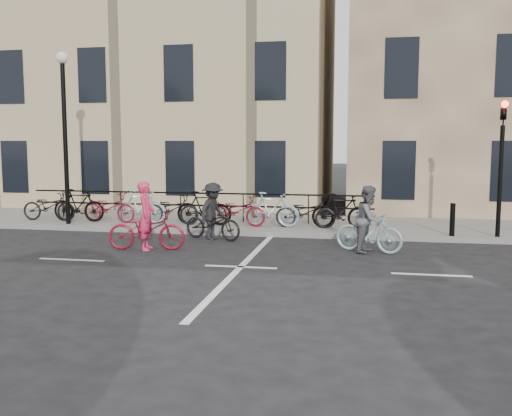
% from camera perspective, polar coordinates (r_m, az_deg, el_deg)
% --- Properties ---
extents(ground, '(120.00, 120.00, 0.00)m').
position_cam_1_polar(ground, '(12.48, -1.54, -5.93)').
color(ground, black).
rests_on(ground, ground).
extents(sidewalk, '(46.00, 4.00, 0.15)m').
position_cam_1_polar(sidewalk, '(19.26, -9.39, -1.32)').
color(sidewalk, slate).
rests_on(sidewalk, ground).
extents(building_west, '(20.00, 10.00, 10.00)m').
position_cam_1_polar(building_west, '(27.58, -14.46, 11.51)').
color(building_west, tan).
rests_on(building_west, sidewalk).
extents(traffic_light, '(0.18, 0.30, 3.90)m').
position_cam_1_polar(traffic_light, '(16.64, 23.35, 5.20)').
color(traffic_light, black).
rests_on(traffic_light, sidewalk).
extents(lamp_post, '(0.36, 0.36, 5.28)m').
position_cam_1_polar(lamp_post, '(18.68, -18.62, 8.67)').
color(lamp_post, black).
rests_on(lamp_post, sidewalk).
extents(bollard_east, '(0.14, 0.14, 0.90)m').
position_cam_1_polar(bollard_east, '(16.47, 19.04, -1.10)').
color(bollard_east, black).
rests_on(bollard_east, sidewalk).
extents(parked_bikes, '(11.45, 1.23, 1.05)m').
position_cam_1_polar(parked_bikes, '(17.90, -6.93, -0.04)').
color(parked_bikes, black).
rests_on(parked_bikes, sidewalk).
extents(cyclist_pink, '(2.02, 0.96, 1.73)m').
position_cam_1_polar(cyclist_pink, '(14.62, -10.89, -1.80)').
color(cyclist_pink, maroon).
rests_on(cyclist_pink, ground).
extents(cyclist_grey, '(1.77, 1.04, 1.66)m').
position_cam_1_polar(cyclist_grey, '(14.27, 11.22, -1.73)').
color(cyclist_grey, '#92B8BF').
rests_on(cyclist_grey, ground).
extents(cyclist_dark, '(1.89, 1.18, 1.59)m').
position_cam_1_polar(cyclist_dark, '(15.89, -4.34, -0.93)').
color(cyclist_dark, black).
rests_on(cyclist_dark, ground).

